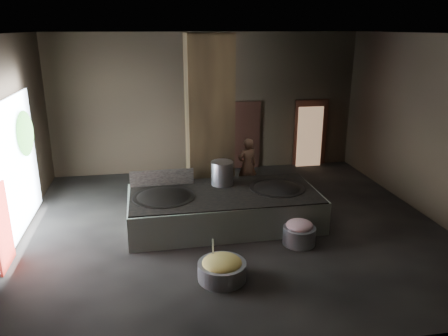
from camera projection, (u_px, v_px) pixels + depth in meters
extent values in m
cube|color=black|center=(233.00, 227.00, 10.74)|extent=(10.00, 9.00, 0.10)
cube|color=black|center=(234.00, 31.00, 9.33)|extent=(10.00, 9.00, 0.10)
cube|color=black|center=(207.00, 103.00, 14.30)|extent=(10.00, 0.10, 4.50)
cube|color=black|center=(301.00, 216.00, 5.77)|extent=(10.00, 0.10, 4.50)
cube|color=black|center=(432.00, 127.00, 10.87)|extent=(0.10, 9.00, 4.50)
cube|color=black|center=(209.00, 120.00, 11.77)|extent=(1.20, 1.20, 4.50)
cube|color=beige|center=(224.00, 208.00, 10.68)|extent=(4.62, 2.27, 0.80)
cube|color=black|center=(224.00, 193.00, 10.56)|extent=(4.48, 2.15, 0.03)
ellipsoid|color=black|center=(164.00, 200.00, 10.29)|extent=(1.45, 1.45, 0.40)
cylinder|color=black|center=(164.00, 197.00, 10.27)|extent=(1.48, 1.48, 0.05)
ellipsoid|color=black|center=(277.00, 191.00, 10.85)|extent=(1.35, 1.35, 0.38)
cylinder|color=black|center=(277.00, 188.00, 10.82)|extent=(1.38, 1.38, 0.05)
cylinder|color=#A2A3AA|center=(222.00, 173.00, 10.98)|extent=(0.56, 0.56, 0.60)
cube|color=black|center=(162.00, 178.00, 10.95)|extent=(1.60, 0.09, 0.40)
imported|color=#94674B|center=(247.00, 165.00, 12.66)|extent=(0.66, 0.50, 1.61)
cylinder|color=gray|center=(222.00, 271.00, 8.37)|extent=(1.14, 1.14, 0.34)
ellipsoid|color=#95AF54|center=(222.00, 263.00, 8.32)|extent=(0.77, 0.77, 0.24)
cylinder|color=#A2A3AA|center=(213.00, 250.00, 8.37)|extent=(0.09, 0.37, 0.67)
cylinder|color=gray|center=(299.00, 235.00, 9.74)|extent=(0.87, 0.87, 0.40)
ellipsoid|color=#AD6875|center=(300.00, 225.00, 9.66)|extent=(0.60, 0.60, 0.23)
cube|color=black|center=(243.00, 137.00, 14.76)|extent=(1.18, 0.08, 2.38)
cube|color=#8C6647|center=(238.00, 138.00, 14.80)|extent=(0.83, 0.04, 1.97)
cube|color=black|center=(310.00, 134.00, 15.15)|extent=(1.18, 0.08, 2.38)
cube|color=#8C6647|center=(310.00, 137.00, 14.94)|extent=(0.88, 0.04, 2.08)
cube|color=white|center=(11.00, 172.00, 9.60)|extent=(0.04, 4.20, 3.10)
cube|color=maroon|center=(2.00, 228.00, 8.63)|extent=(0.05, 0.90, 1.70)
ellipsoid|color=#194714|center=(25.00, 133.00, 10.47)|extent=(0.28, 1.10, 1.10)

